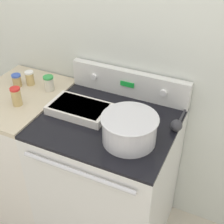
% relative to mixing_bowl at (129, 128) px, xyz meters
% --- Properties ---
extents(kitchen_wall, '(8.00, 0.05, 2.50)m').
position_rel_mixing_bowl_xyz_m(kitchen_wall, '(-0.18, 0.48, 0.21)').
color(kitchen_wall, silver).
rests_on(kitchen_wall, ground_plane).
extents(stove_range, '(0.78, 0.70, 0.95)m').
position_rel_mixing_bowl_xyz_m(stove_range, '(-0.18, 0.10, -0.56)').
color(stove_range, silver).
rests_on(stove_range, ground_plane).
extents(control_panel, '(0.78, 0.07, 0.17)m').
position_rel_mixing_bowl_xyz_m(control_panel, '(-0.18, 0.42, 0.00)').
color(control_panel, silver).
rests_on(control_panel, stove_range).
extents(side_counter, '(0.51, 0.67, 0.96)m').
position_rel_mixing_bowl_xyz_m(side_counter, '(-0.82, 0.10, -0.56)').
color(side_counter, silver).
rests_on(side_counter, ground_plane).
extents(mixing_bowl, '(0.30, 0.30, 0.15)m').
position_rel_mixing_bowl_xyz_m(mixing_bowl, '(0.00, 0.00, 0.00)').
color(mixing_bowl, silver).
rests_on(mixing_bowl, stove_range).
extents(casserole_dish, '(0.36, 0.21, 0.05)m').
position_rel_mixing_bowl_xyz_m(casserole_dish, '(-0.36, 0.11, -0.06)').
color(casserole_dish, silver).
rests_on(casserole_dish, stove_range).
extents(ladle, '(0.07, 0.33, 0.07)m').
position_rel_mixing_bowl_xyz_m(ladle, '(0.20, 0.21, -0.06)').
color(ladle, '#333338').
rests_on(ladle, stove_range).
extents(spice_jar_green_cap, '(0.07, 0.07, 0.10)m').
position_rel_mixing_bowl_xyz_m(spice_jar_green_cap, '(-0.66, 0.24, -0.02)').
color(spice_jar_green_cap, beige).
rests_on(spice_jar_green_cap, side_counter).
extents(spice_jar_red_cap, '(0.06, 0.06, 0.12)m').
position_rel_mixing_bowl_xyz_m(spice_jar_red_cap, '(-0.74, 0.01, -0.01)').
color(spice_jar_red_cap, tan).
rests_on(spice_jar_red_cap, side_counter).
extents(spice_jar_white_cap, '(0.06, 0.06, 0.10)m').
position_rel_mixing_bowl_xyz_m(spice_jar_white_cap, '(-0.82, 0.24, -0.02)').
color(spice_jar_white_cap, tan).
rests_on(spice_jar_white_cap, side_counter).
extents(spice_jar_blue_cap, '(0.06, 0.06, 0.08)m').
position_rel_mixing_bowl_xyz_m(spice_jar_blue_cap, '(-0.88, 0.19, -0.03)').
color(spice_jar_blue_cap, tan).
rests_on(spice_jar_blue_cap, side_counter).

